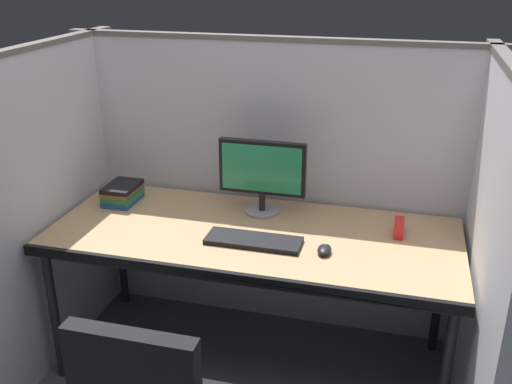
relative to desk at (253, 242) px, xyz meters
name	(u,v)px	position (x,y,z in m)	size (l,w,h in m)	color
cubicle_partition_rear	(275,187)	(0.00, 0.46, 0.10)	(2.21, 0.06, 1.57)	silver
cubicle_partition_left	(51,208)	(-0.99, -0.09, 0.10)	(0.06, 1.41, 1.57)	silver
cubicle_partition_right	(483,259)	(0.99, -0.09, 0.10)	(0.06, 1.41, 1.57)	silver
desk	(253,242)	(0.00, 0.00, 0.00)	(1.90, 0.80, 0.74)	tan
monitor_center	(262,172)	(-0.01, 0.23, 0.27)	(0.43, 0.17, 0.37)	gray
keyboard_main	(254,241)	(0.03, -0.10, 0.06)	(0.43, 0.15, 0.02)	black
computer_mouse	(324,250)	(0.35, -0.11, 0.07)	(0.06, 0.10, 0.04)	black
book_stack	(122,193)	(-0.75, 0.18, 0.10)	(0.16, 0.22, 0.10)	#1E478C
red_stapler	(399,228)	(0.66, 0.17, 0.08)	(0.04, 0.15, 0.06)	red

